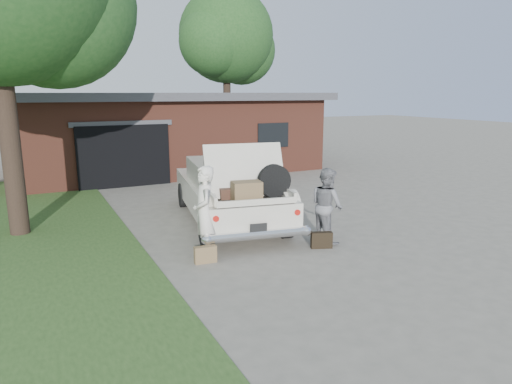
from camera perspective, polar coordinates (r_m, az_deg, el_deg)
name	(u,v)px	position (r m, az deg, el deg)	size (l,w,h in m)	color
ground	(268,246)	(10.11, 1.54, -6.76)	(90.00, 90.00, 0.00)	gray
house	(165,130)	(20.69, -11.28, 7.56)	(12.80, 7.80, 3.30)	brown
tree_right	(228,40)	(27.58, -3.58, 18.39)	(6.18, 5.37, 9.20)	#38281E
sedan	(229,191)	(11.85, -3.42, 0.14)	(3.05, 5.77, 2.19)	beige
woman_left	(204,212)	(9.24, -6.47, -2.54)	(0.69, 0.45, 1.89)	white
woman_right	(327,205)	(10.28, 8.85, -1.65)	(0.82, 0.64, 1.69)	slate
suitcase_left	(205,255)	(9.15, -6.34, -7.78)	(0.44, 0.14, 0.34)	olive
suitcase_right	(322,240)	(10.02, 8.20, -5.97)	(0.46, 0.15, 0.36)	black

